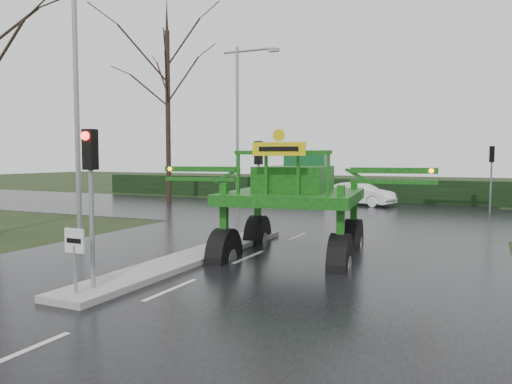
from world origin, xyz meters
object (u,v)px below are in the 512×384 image
at_px(traffic_signal_mid, 258,167).
at_px(traffic_signal_far, 492,164).
at_px(crop_sprayer, 227,184).
at_px(keep_left_sign, 75,250).
at_px(white_sedan, 360,205).
at_px(street_light_left_far, 242,110).
at_px(street_light_left_near, 82,79).
at_px(traffic_signal_near, 90,174).

bearing_deg(traffic_signal_mid, traffic_signal_far, 58.07).
bearing_deg(crop_sprayer, keep_left_sign, -106.27).
bearing_deg(crop_sprayer, white_sedan, 82.86).
distance_m(traffic_signal_far, crop_sprayer, 17.86).
distance_m(crop_sprayer, white_sedan, 17.63).
xyz_separation_m(traffic_signal_far, street_light_left_far, (-14.69, -0.01, 3.40)).
height_order(traffic_signal_mid, traffic_signal_far, same).
height_order(street_light_left_near, street_light_left_far, same).
xyz_separation_m(keep_left_sign, street_light_left_near, (-6.89, 7.50, 4.93)).
xyz_separation_m(keep_left_sign, traffic_signal_mid, (0.00, 8.99, 1.53)).
bearing_deg(crop_sprayer, traffic_signal_far, 59.17).
bearing_deg(street_light_left_far, traffic_signal_far, 0.03).
bearing_deg(keep_left_sign, street_light_left_near, 132.59).
height_order(traffic_signal_far, street_light_left_far, street_light_left_far).
bearing_deg(white_sedan, keep_left_sign, -164.53).
height_order(traffic_signal_mid, crop_sprayer, crop_sprayer).
bearing_deg(traffic_signal_far, keep_left_sign, 70.07).
distance_m(traffic_signal_far, white_sedan, 7.71).
relative_size(traffic_signal_near, street_light_left_far, 0.35).
relative_size(traffic_signal_near, street_light_left_near, 0.35).
bearing_deg(white_sedan, crop_sprayer, -162.46).
bearing_deg(street_light_left_near, traffic_signal_far, 43.63).
bearing_deg(street_light_left_near, keep_left_sign, -47.41).
distance_m(traffic_signal_far, street_light_left_near, 20.58).
bearing_deg(street_light_left_near, crop_sprayer, -17.44).
xyz_separation_m(keep_left_sign, street_light_left_far, (-6.89, 21.50, 4.93)).
distance_m(street_light_left_near, street_light_left_far, 14.00).
bearing_deg(street_light_left_far, keep_left_sign, -72.22).
bearing_deg(street_light_left_far, traffic_signal_mid, -61.14).
relative_size(keep_left_sign, traffic_signal_near, 0.38).
bearing_deg(keep_left_sign, street_light_left_far, 107.78).
xyz_separation_m(street_light_left_far, crop_sprayer, (7.67, -16.41, -3.81)).
bearing_deg(crop_sprayer, street_light_left_far, 107.39).
relative_size(street_light_left_near, white_sedan, 2.36).
distance_m(street_light_left_far, crop_sprayer, 18.51).
bearing_deg(traffic_signal_near, traffic_signal_far, 69.64).
relative_size(crop_sprayer, white_sedan, 1.94).
relative_size(traffic_signal_near, crop_sprayer, 0.43).
height_order(street_light_left_near, white_sedan, street_light_left_near).
height_order(traffic_signal_near, traffic_signal_mid, same).
bearing_deg(traffic_signal_near, keep_left_sign, -90.00).
distance_m(street_light_left_far, white_sedan, 9.67).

